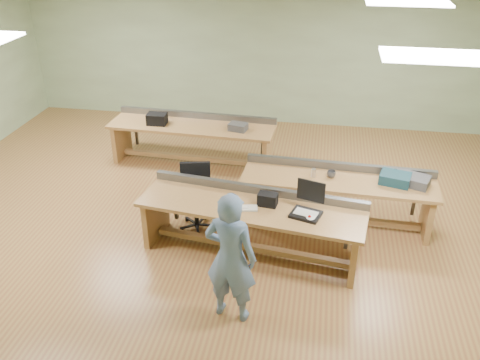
# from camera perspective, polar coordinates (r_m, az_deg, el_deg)

# --- Properties ---
(floor) EXTENTS (10.00, 10.00, 0.00)m
(floor) POSITION_cam_1_polar(r_m,az_deg,el_deg) (7.84, -2.08, -4.05)
(floor) COLOR olive
(floor) RESTS_ON ground
(ceiling) EXTENTS (10.00, 10.00, 0.00)m
(ceiling) POSITION_cam_1_polar(r_m,az_deg,el_deg) (6.72, -2.55, 18.06)
(ceiling) COLOR silver
(ceiling) RESTS_ON wall_back
(wall_back) EXTENTS (10.00, 0.04, 3.00)m
(wall_back) POSITION_cam_1_polar(r_m,az_deg,el_deg) (10.89, 2.11, 14.06)
(wall_back) COLOR #96B086
(wall_back) RESTS_ON floor
(wall_front) EXTENTS (10.00, 0.04, 3.00)m
(wall_front) POSITION_cam_1_polar(r_m,az_deg,el_deg) (3.92, -14.78, -16.57)
(wall_front) COLOR #96B086
(wall_front) RESTS_ON floor
(fluor_panels) EXTENTS (6.20, 3.50, 0.03)m
(fluor_panels) POSITION_cam_1_polar(r_m,az_deg,el_deg) (6.72, -2.55, 17.81)
(fluor_panels) COLOR white
(fluor_panels) RESTS_ON ceiling
(workbench_front) EXTENTS (3.07, 1.19, 0.86)m
(workbench_front) POSITION_cam_1_polar(r_m,az_deg,el_deg) (6.77, 1.29, -4.17)
(workbench_front) COLOR #A07643
(workbench_front) RESTS_ON floor
(workbench_mid) EXTENTS (2.80, 0.85, 0.86)m
(workbench_mid) POSITION_cam_1_polar(r_m,az_deg,el_deg) (7.54, 10.87, -1.11)
(workbench_mid) COLOR #A07643
(workbench_mid) RESTS_ON floor
(workbench_back) EXTENTS (3.01, 0.92, 0.86)m
(workbench_back) POSITION_cam_1_polar(r_m,az_deg,el_deg) (9.27, -5.35, 5.16)
(workbench_back) COLOR #A07643
(workbench_back) RESTS_ON floor
(person) EXTENTS (0.65, 0.48, 1.63)m
(person) POSITION_cam_1_polar(r_m,az_deg,el_deg) (5.63, -1.06, -8.71)
(person) COLOR #657AA5
(person) RESTS_ON floor
(laptop_base) EXTENTS (0.44, 0.39, 0.04)m
(laptop_base) POSITION_cam_1_polar(r_m,az_deg,el_deg) (6.49, 7.40, -3.85)
(laptop_base) COLOR black
(laptop_base) RESTS_ON workbench_front
(laptop_screen) EXTENTS (0.36, 0.12, 0.29)m
(laptop_screen) POSITION_cam_1_polar(r_m,az_deg,el_deg) (6.47, 7.98, -1.22)
(laptop_screen) COLOR black
(laptop_screen) RESTS_ON laptop_base
(keyboard) EXTENTS (0.45, 0.22, 0.03)m
(keyboard) POSITION_cam_1_polar(r_m,az_deg,el_deg) (6.57, 0.07, -3.19)
(keyboard) COLOR beige
(keyboard) RESTS_ON workbench_front
(trackball_mouse) EXTENTS (0.17, 0.18, 0.06)m
(trackball_mouse) POSITION_cam_1_polar(r_m,az_deg,el_deg) (6.41, 7.94, -4.22)
(trackball_mouse) COLOR white
(trackball_mouse) RESTS_ON workbench_front
(camera_bag) EXTENTS (0.27, 0.19, 0.17)m
(camera_bag) POSITION_cam_1_polar(r_m,az_deg,el_deg) (6.63, 3.12, -2.19)
(camera_bag) COLOR black
(camera_bag) RESTS_ON workbench_front
(task_chair) EXTENTS (0.62, 0.62, 0.97)m
(task_chair) POSITION_cam_1_polar(r_m,az_deg,el_deg) (7.45, -4.94, -2.82)
(task_chair) COLOR black
(task_chair) RESTS_ON floor
(parts_bin_teal) EXTENTS (0.48, 0.40, 0.14)m
(parts_bin_teal) POSITION_cam_1_polar(r_m,az_deg,el_deg) (7.48, 17.03, 0.16)
(parts_bin_teal) COLOR #12323D
(parts_bin_teal) RESTS_ON workbench_mid
(parts_bin_grey) EXTENTS (0.56, 0.46, 0.13)m
(parts_bin_grey) POSITION_cam_1_polar(r_m,az_deg,el_deg) (7.53, 18.70, 0.03)
(parts_bin_grey) COLOR #3A3A3C
(parts_bin_grey) RESTS_ON workbench_mid
(mug) EXTENTS (0.13, 0.13, 0.10)m
(mug) POSITION_cam_1_polar(r_m,az_deg,el_deg) (7.43, 10.22, 0.66)
(mug) COLOR #3A3A3C
(mug) RESTS_ON workbench_mid
(drinks_can) EXTENTS (0.07, 0.07, 0.13)m
(drinks_can) POSITION_cam_1_polar(r_m,az_deg,el_deg) (7.40, 8.25, 0.80)
(drinks_can) COLOR silver
(drinks_can) RESTS_ON workbench_mid
(storage_box_back) EXTENTS (0.35, 0.25, 0.20)m
(storage_box_back) POSITION_cam_1_polar(r_m,az_deg,el_deg) (9.26, -9.31, 6.79)
(storage_box_back) COLOR black
(storage_box_back) RESTS_ON workbench_back
(tray_back) EXTENTS (0.35, 0.29, 0.12)m
(tray_back) POSITION_cam_1_polar(r_m,az_deg,el_deg) (8.89, -0.23, 5.99)
(tray_back) COLOR #3A3A3C
(tray_back) RESTS_ON workbench_back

